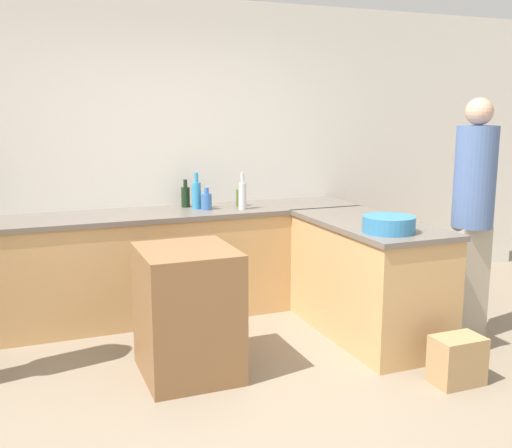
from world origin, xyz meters
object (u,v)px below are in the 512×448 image
object	(u,v)px
island_table	(188,312)
water_bottle_blue	(207,201)
dish_soap_bottle	(197,194)
vinegar_bottle_clear	(242,195)
mixing_bowl	(389,224)
person_at_peninsula	(473,210)
paper_bag	(457,360)
wine_bottle_dark	(186,196)
olive_oil_bottle	(240,197)

from	to	relation	value
island_table	water_bottle_blue	world-z (taller)	water_bottle_blue
dish_soap_bottle	vinegar_bottle_clear	world-z (taller)	vinegar_bottle_clear
mixing_bowl	dish_soap_bottle	world-z (taller)	dish_soap_bottle
person_at_peninsula	paper_bag	size ratio (longest dim) A/B	5.68
dish_soap_bottle	wine_bottle_dark	size ratio (longest dim) A/B	1.28
person_at_peninsula	paper_bag	distance (m)	1.21
olive_oil_bottle	wine_bottle_dark	bearing A→B (deg)	164.56
dish_soap_bottle	vinegar_bottle_clear	distance (m)	0.40
paper_bag	island_table	bearing A→B (deg)	153.30
mixing_bowl	dish_soap_bottle	xyz separation A→B (m)	(-0.96, 1.49, 0.07)
wine_bottle_dark	person_at_peninsula	size ratio (longest dim) A/B	0.13
mixing_bowl	dish_soap_bottle	distance (m)	1.77
island_table	olive_oil_bottle	xyz separation A→B (m)	(0.83, 1.26, 0.56)
island_table	mixing_bowl	bearing A→B (deg)	-8.93
dish_soap_bottle	olive_oil_bottle	distance (m)	0.40
paper_bag	dish_soap_bottle	bearing A→B (deg)	118.86
dish_soap_bottle	person_at_peninsula	size ratio (longest dim) A/B	0.17
wine_bottle_dark	water_bottle_blue	bearing A→B (deg)	-57.00
vinegar_bottle_clear	island_table	bearing A→B (deg)	-126.08
olive_oil_bottle	vinegar_bottle_clear	size ratio (longest dim) A/B	0.66
island_table	olive_oil_bottle	distance (m)	1.61
olive_oil_bottle	vinegar_bottle_clear	xyz separation A→B (m)	(-0.03, -0.17, 0.04)
island_table	water_bottle_blue	xyz separation A→B (m)	(0.50, 1.18, 0.55)
water_bottle_blue	paper_bag	xyz separation A→B (m)	(1.07, -1.97, -0.82)
mixing_bowl	vinegar_bottle_clear	distance (m)	1.44
water_bottle_blue	olive_oil_bottle	xyz separation A→B (m)	(0.33, 0.07, 0.01)
water_bottle_blue	wine_bottle_dark	world-z (taller)	wine_bottle_dark
island_table	person_at_peninsula	distance (m)	2.25
wine_bottle_dark	paper_bag	distance (m)	2.62
water_bottle_blue	wine_bottle_dark	xyz separation A→B (m)	(-0.13, 0.20, 0.02)
vinegar_bottle_clear	paper_bag	distance (m)	2.21
wine_bottle_dark	person_at_peninsula	bearing A→B (deg)	-41.01
olive_oil_bottle	paper_bag	distance (m)	2.33
mixing_bowl	wine_bottle_dark	xyz separation A→B (m)	(-1.02, 1.61, 0.04)
water_bottle_blue	vinegar_bottle_clear	distance (m)	0.31
wine_bottle_dark	dish_soap_bottle	bearing A→B (deg)	-61.22
island_table	wine_bottle_dark	distance (m)	1.54
dish_soap_bottle	vinegar_bottle_clear	xyz separation A→B (m)	(0.36, -0.17, 0.00)
mixing_bowl	vinegar_bottle_clear	xyz separation A→B (m)	(-0.60, 1.31, 0.07)
vinegar_bottle_clear	paper_bag	size ratio (longest dim) A/B	0.98
vinegar_bottle_clear	wine_bottle_dark	bearing A→B (deg)	145.27
island_table	mixing_bowl	distance (m)	1.51
dish_soap_bottle	wine_bottle_dark	distance (m)	0.14
water_bottle_blue	wine_bottle_dark	distance (m)	0.24
wine_bottle_dark	person_at_peninsula	world-z (taller)	person_at_peninsula
mixing_bowl	water_bottle_blue	distance (m)	1.66
olive_oil_bottle	wine_bottle_dark	distance (m)	0.48
island_table	person_at_peninsula	xyz separation A→B (m)	(2.16, -0.17, 0.58)
olive_oil_bottle	paper_bag	size ratio (longest dim) A/B	0.65
mixing_bowl	olive_oil_bottle	bearing A→B (deg)	110.88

